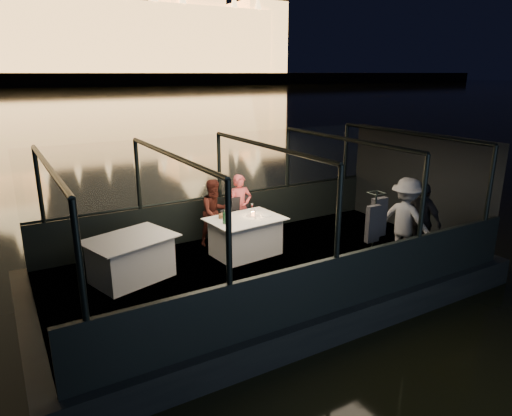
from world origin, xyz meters
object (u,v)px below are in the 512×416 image
dining_table_aft (131,259)px  passenger_dark (421,217)px  chair_port_left (230,227)px  person_woman_coral (240,206)px  coat_stand (374,233)px  wine_bottle (224,216)px  dining_table_central (245,236)px  chair_port_right (244,222)px  person_man_maroon (215,211)px  passenger_stripe (406,219)px

dining_table_aft → passenger_dark: 5.55m
chair_port_left → person_woman_coral: 0.67m
dining_table_aft → coat_stand: bearing=-30.9°
chair_port_left → wine_bottle: wine_bottle is taller
dining_table_central → passenger_dark: bearing=-33.0°
dining_table_central → person_woman_coral: (0.36, 0.88, 0.36)m
chair_port_right → chair_port_left: bearing=-169.8°
person_man_maroon → chair_port_right: bearing=-26.2°
dining_table_central → dining_table_aft: size_ratio=0.98×
person_man_maroon → passenger_dark: 4.16m
person_man_maroon → passenger_dark: bearing=-47.6°
chair_port_left → person_woman_coral: (0.46, 0.39, 0.30)m
chair_port_right → wine_bottle: 1.19m
person_woman_coral → passenger_stripe: passenger_stripe is taller
chair_port_right → wine_bottle: bearing=-147.7°
person_woman_coral → coat_stand: bearing=-66.8°
chair_port_left → chair_port_right: (0.42, 0.14, 0.00)m
chair_port_left → person_man_maroon: size_ratio=0.56×
wine_bottle → person_woman_coral: bearing=47.9°
chair_port_left → passenger_stripe: (2.61, -2.32, 0.40)m
dining_table_central → coat_stand: 2.61m
dining_table_central → wine_bottle: size_ratio=5.25×
person_man_maroon → wine_bottle: person_man_maroon is taller
dining_table_central → chair_port_right: bearing=62.9°
person_woman_coral → wine_bottle: 1.31m
coat_stand → passenger_dark: size_ratio=1.07×
chair_port_right → wine_bottle: (-0.83, -0.71, 0.47)m
dining_table_aft → dining_table_central: bearing=0.2°
dining_table_aft → chair_port_right: (2.64, 0.63, 0.06)m
dining_table_aft → wine_bottle: (1.81, -0.08, 0.53)m
dining_table_aft → passenger_stripe: bearing=-20.7°
dining_table_central → passenger_stripe: 3.14m
chair_port_right → passenger_dark: size_ratio=0.63×
coat_stand → person_woman_coral: bearing=107.5°
dining_table_aft → passenger_dark: (5.21, -1.87, 0.47)m
coat_stand → passenger_dark: bearing=11.3°
dining_table_aft → person_woman_coral: (2.68, 0.88, 0.36)m
coat_stand → passenger_stripe: size_ratio=0.99×
chair_port_right → person_woman_coral: 0.40m
dining_table_aft → person_man_maroon: size_ratio=1.04×
dining_table_aft → person_man_maroon: (2.04, 0.83, 0.36)m
chair_port_left → coat_stand: coat_stand is taller
dining_table_aft → passenger_dark: bearing=-19.7°
chair_port_left → chair_port_right: 0.44m
dining_table_central → chair_port_right: chair_port_right is taller
passenger_stripe → passenger_dark: 0.39m
chair_port_right → person_man_maroon: bearing=152.7°
dining_table_central → person_woman_coral: 1.01m
person_man_maroon → wine_bottle: 0.96m
dining_table_central → wine_bottle: 0.74m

